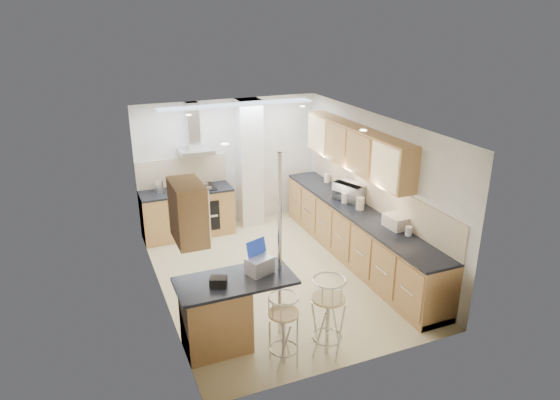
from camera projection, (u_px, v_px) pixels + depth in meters
name	position (u px, v px, depth m)	size (l,w,h in m)	color
ground	(276.00, 275.00, 8.14)	(4.80, 4.80, 0.00)	beige
room_shell	(285.00, 176.00, 8.03)	(3.64, 4.84, 2.51)	silver
right_counter	(357.00, 235.00, 8.52)	(0.63, 4.40, 0.92)	#A56E42
back_counter	(187.00, 213.00, 9.45)	(1.70, 0.63, 0.92)	#A56E42
peninsula	(236.00, 312.00, 6.32)	(1.47, 0.72, 0.94)	#A56E42
microwave	(351.00, 192.00, 8.73)	(0.57, 0.38, 0.31)	silver
laptop	(259.00, 265.00, 6.27)	(0.31, 0.23, 0.21)	#ADB0B5
bag	(218.00, 282.00, 6.00)	(0.20, 0.15, 0.11)	black
bar_stool_near	(284.00, 330.00, 5.94)	(0.39, 0.39, 0.95)	tan
bar_stool_end	(328.00, 317.00, 6.11)	(0.43, 0.43, 1.06)	tan
jar_a	(345.00, 198.00, 8.64)	(0.12, 0.12, 0.18)	beige
jar_b	(327.00, 178.00, 9.67)	(0.11, 0.11, 0.17)	beige
jar_c	(360.00, 204.00, 8.34)	(0.14, 0.14, 0.21)	#B6AE92
jar_d	(409.00, 231.00, 7.38)	(0.10, 0.10, 0.14)	silver
bread_bin	(397.00, 221.00, 7.65)	(0.30, 0.37, 0.20)	beige
kettle	(159.00, 186.00, 9.14)	(0.16, 0.16, 0.22)	silver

